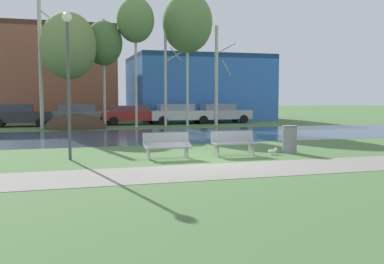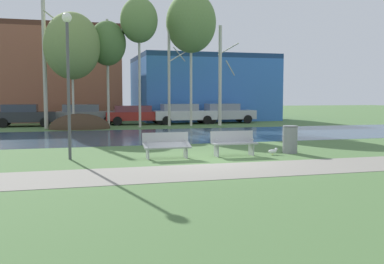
% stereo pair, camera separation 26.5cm
% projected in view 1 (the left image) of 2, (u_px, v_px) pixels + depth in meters
% --- Properties ---
extents(ground_plane, '(120.00, 120.00, 0.00)m').
position_uv_depth(ground_plane, '(150.00, 134.00, 24.11)').
color(ground_plane, '#4C703D').
extents(paved_path_strip, '(60.00, 2.53, 0.01)m').
position_uv_depth(paved_path_strip, '(231.00, 170.00, 12.54)').
color(paved_path_strip, gray).
rests_on(paved_path_strip, ground).
extents(river_band, '(80.00, 8.73, 0.01)m').
position_uv_depth(river_band, '(153.00, 136.00, 23.33)').
color(river_band, '#2D475B').
rests_on(river_band, ground).
extents(soil_mound, '(3.83, 2.53, 1.95)m').
position_uv_depth(soil_mound, '(76.00, 129.00, 27.99)').
color(soil_mound, '#423021').
rests_on(soil_mound, ground).
extents(bench_left, '(1.60, 0.56, 0.87)m').
position_uv_depth(bench_left, '(167.00, 145.00, 14.88)').
color(bench_left, '#9EA0A3').
rests_on(bench_left, ground).
extents(bench_right, '(1.60, 0.57, 0.87)m').
position_uv_depth(bench_right, '(234.00, 142.00, 15.56)').
color(bench_right, '#9EA0A3').
rests_on(bench_right, ground).
extents(trash_bin, '(0.56, 0.56, 1.02)m').
position_uv_depth(trash_bin, '(290.00, 139.00, 16.34)').
color(trash_bin, gray).
rests_on(trash_bin, ground).
extents(seagull, '(0.40, 0.15, 0.25)m').
position_uv_depth(seagull, '(273.00, 151.00, 15.88)').
color(seagull, white).
rests_on(seagull, ground).
extents(streetlamp, '(0.32, 0.32, 4.82)m').
position_uv_depth(streetlamp, '(68.00, 61.00, 14.36)').
color(streetlamp, '#4C4C51').
rests_on(streetlamp, ground).
extents(birch_far_left, '(1.25, 2.10, 9.03)m').
position_uv_depth(birch_far_left, '(41.00, 56.00, 27.74)').
color(birch_far_left, '#BCB7A8').
rests_on(birch_far_left, ground).
extents(birch_left, '(3.50, 3.50, 7.33)m').
position_uv_depth(birch_left, '(68.00, 46.00, 27.46)').
color(birch_left, beige).
rests_on(birch_left, ground).
extents(birch_center_left, '(2.43, 2.43, 7.10)m').
position_uv_depth(birch_center_left, '(104.00, 43.00, 28.77)').
color(birch_center_left, '#BCB7A8').
rests_on(birch_center_left, ground).
extents(birch_center, '(2.46, 2.46, 9.04)m').
position_uv_depth(birch_center, '(135.00, 20.00, 28.79)').
color(birch_center, beige).
rests_on(birch_center, ground).
extents(birch_center_right, '(1.54, 2.57, 6.85)m').
position_uv_depth(birch_center_right, '(166.00, 75.00, 30.40)').
color(birch_center_right, beige).
rests_on(birch_center_right, ground).
extents(birch_right, '(3.48, 3.48, 9.28)m').
position_uv_depth(birch_right, '(187.00, 23.00, 30.60)').
color(birch_right, beige).
rests_on(birch_right, ground).
extents(birch_far_right, '(1.47, 2.39, 7.02)m').
position_uv_depth(birch_far_right, '(217.00, 75.00, 31.17)').
color(birch_far_right, beige).
rests_on(birch_far_right, ground).
extents(parked_van_nearest_dark, '(4.06, 2.00, 1.52)m').
position_uv_depth(parked_van_nearest_dark, '(19.00, 115.00, 30.01)').
color(parked_van_nearest_dark, '#282B30').
rests_on(parked_van_nearest_dark, ground).
extents(parked_sedan_second_grey, '(4.54, 2.16, 1.48)m').
position_uv_depth(parked_sedan_second_grey, '(80.00, 114.00, 31.76)').
color(parked_sedan_second_grey, slate).
rests_on(parked_sedan_second_grey, ground).
extents(parked_hatch_third_red, '(4.70, 1.99, 1.39)m').
position_uv_depth(parked_hatch_third_red, '(132.00, 114.00, 32.22)').
color(parked_hatch_third_red, maroon).
rests_on(parked_hatch_third_red, ground).
extents(parked_wagon_fourth_white, '(4.66, 2.14, 1.50)m').
position_uv_depth(parked_wagon_fourth_white, '(179.00, 113.00, 32.99)').
color(parked_wagon_fourth_white, silver).
rests_on(parked_wagon_fourth_white, ground).
extents(parked_suv_fifth_silver, '(4.34, 2.13, 1.50)m').
position_uv_depth(parked_suv_fifth_silver, '(221.00, 113.00, 34.08)').
color(parked_suv_fifth_silver, '#B2B5BC').
rests_on(parked_suv_fifth_silver, ground).
extents(building_brick_low, '(14.51, 7.65, 7.84)m').
position_uv_depth(building_brick_low, '(25.00, 74.00, 36.83)').
color(building_brick_low, brown).
rests_on(building_brick_low, ground).
extents(building_blue_store, '(11.51, 9.28, 5.58)m').
position_uv_depth(building_blue_store, '(197.00, 88.00, 39.63)').
color(building_blue_store, '#3870C6').
rests_on(building_blue_store, ground).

